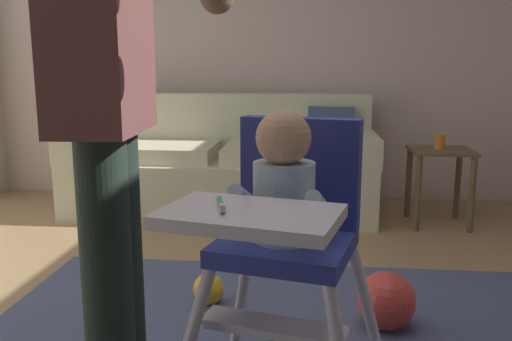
# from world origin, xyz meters

# --- Properties ---
(wall_far) EXTENTS (5.25, 0.06, 2.65)m
(wall_far) POSITION_xyz_m (0.00, 2.54, 1.32)
(wall_far) COLOR beige
(wall_far) RESTS_ON ground
(couch) EXTENTS (2.21, 0.86, 0.86)m
(couch) POSITION_xyz_m (-0.22, 2.02, 0.33)
(couch) COLOR beige
(couch) RESTS_ON ground
(high_chair) EXTENTS (0.73, 0.82, 0.95)m
(high_chair) POSITION_xyz_m (0.35, -0.41, 0.65)
(high_chair) COLOR white
(high_chair) RESTS_ON ground
(adult_standing) EXTENTS (0.54, 0.50, 1.70)m
(adult_standing) POSITION_xyz_m (-0.14, -0.44, 0.96)
(adult_standing) COLOR #243328
(adult_standing) RESTS_ON ground
(toy_ball) EXTENTS (0.14, 0.14, 0.14)m
(toy_ball) POSITION_xyz_m (-0.03, 0.39, 0.07)
(toy_ball) COLOR gold
(toy_ball) RESTS_ON ground
(toy_ball_second) EXTENTS (0.24, 0.24, 0.24)m
(toy_ball_second) POSITION_xyz_m (0.74, 0.24, 0.12)
(toy_ball_second) COLOR #D13D33
(toy_ball_second) RESTS_ON ground
(side_table) EXTENTS (0.40, 0.40, 0.52)m
(side_table) POSITION_xyz_m (1.29, 1.78, 0.38)
(side_table) COLOR brown
(side_table) RESTS_ON ground
(sippy_cup) EXTENTS (0.07, 0.07, 0.10)m
(sippy_cup) POSITION_xyz_m (1.28, 1.78, 0.57)
(sippy_cup) COLOR orange
(sippy_cup) RESTS_ON side_table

